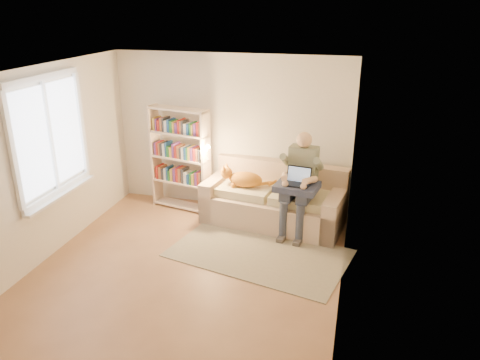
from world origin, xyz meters
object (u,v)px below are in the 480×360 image
(laptop, at_px, (299,180))
(bookshelf, at_px, (180,154))
(sofa, at_px, (274,202))
(person, at_px, (300,178))
(cat, at_px, (240,178))

(laptop, xyz_separation_m, bookshelf, (-2.07, 0.52, 0.07))
(sofa, height_order, bookshelf, bookshelf)
(sofa, relative_size, bookshelf, 1.31)
(person, height_order, laptop, person)
(bookshelf, bearing_deg, laptop, -2.07)
(cat, bearing_deg, person, -1.25)
(cat, relative_size, laptop, 2.06)
(sofa, xyz_separation_m, laptop, (0.43, -0.37, 0.56))
(person, bearing_deg, laptop, -78.94)
(cat, bearing_deg, sofa, 14.72)
(sofa, height_order, person, person)
(person, bearing_deg, cat, 178.75)
(person, distance_m, laptop, 0.14)
(sofa, bearing_deg, laptop, -32.18)
(person, relative_size, bookshelf, 0.88)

